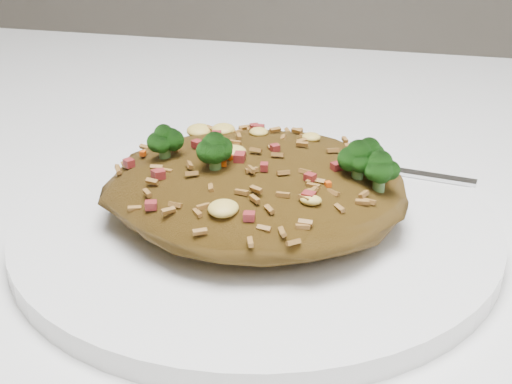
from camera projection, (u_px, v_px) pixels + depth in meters
The scene contains 4 objects.
dining_table at pixel (192, 285), 0.56m from camera, with size 1.20×0.80×0.75m.
plate at pixel (256, 223), 0.45m from camera, with size 0.30×0.30×0.01m, color white.
fried_rice at pixel (257, 176), 0.43m from camera, with size 0.19×0.17×0.06m.
fork at pixel (370, 167), 0.50m from camera, with size 0.16×0.04×0.00m.
Camera 1 is at (0.16, -0.45, 0.97)m, focal length 50.00 mm.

